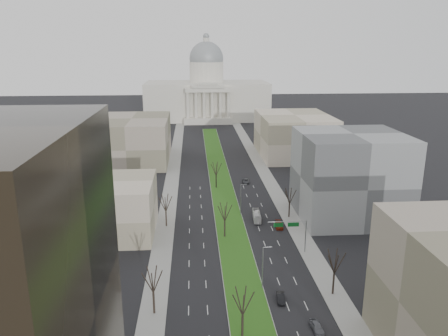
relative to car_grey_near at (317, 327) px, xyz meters
name	(u,v)px	position (x,y,z in m)	size (l,w,h in m)	color
ground	(222,188)	(-10.94, 78.88, -0.71)	(600.00, 600.00, 0.00)	black
median	(222,189)	(-10.94, 77.87, -0.61)	(8.00, 222.03, 0.20)	#999993
sidewalk_left	(167,216)	(-28.44, 53.88, -0.64)	(5.00, 330.00, 0.15)	gray
sidewalk_right	(288,213)	(6.56, 53.88, -0.64)	(5.00, 330.00, 0.15)	gray
capitol	(207,94)	(-10.94, 228.47, 15.59)	(80.00, 46.00, 55.00)	beige
building_beige_left	(103,207)	(-43.94, 43.88, 6.29)	(26.00, 22.00, 14.00)	tan
building_grey_right	(350,176)	(23.06, 50.88, 11.29)	(28.00, 26.00, 24.00)	#5B5D60
building_far_left	(133,140)	(-45.94, 118.88, 8.29)	(30.00, 40.00, 18.00)	gray
building_far_right	(294,135)	(24.06, 123.88, 8.29)	(30.00, 40.00, 18.00)	tan
tree_left_mid	(153,279)	(-28.14, 6.88, 6.28)	(5.40, 5.40, 9.72)	black
tree_left_far	(166,202)	(-28.14, 46.88, 6.13)	(5.28, 5.28, 9.50)	black
tree_right_mid	(335,261)	(6.26, 10.88, 6.44)	(5.52, 5.52, 9.94)	black
tree_right_far	(290,196)	(6.26, 50.88, 5.82)	(5.04, 5.04, 9.07)	black
tree_median_a	(243,301)	(-12.94, -1.12, 6.28)	(5.40, 5.40, 9.72)	black
tree_median_b	(225,211)	(-12.94, 38.88, 6.28)	(5.40, 5.40, 9.72)	black
tree_median_c	(216,168)	(-12.94, 78.88, 6.28)	(5.40, 5.40, 9.72)	black
streetlamp_median_b	(263,267)	(-7.18, 13.88, 4.09)	(1.90, 0.20, 9.16)	gray
streetlamp_median_c	(241,199)	(-7.18, 53.88, 4.09)	(1.90, 0.20, 9.16)	gray
mast_arm_signs	(294,229)	(2.55, 28.91, 5.39)	(9.12, 0.24, 8.09)	gray
car_grey_near	(317,327)	(0.00, 0.00, 0.00)	(1.69, 4.19, 1.43)	#56585F
car_black	(281,298)	(-4.37, 9.32, -0.04)	(1.43, 4.10, 1.35)	black
car_red	(279,225)	(2.03, 43.94, -0.01)	(1.97, 4.84, 1.41)	maroon
car_grey_far	(246,181)	(-2.07, 84.08, -0.05)	(2.20, 4.78, 1.33)	#4A4C52
box_van	(257,216)	(-3.15, 49.84, 0.42)	(1.91, 8.17, 2.28)	white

